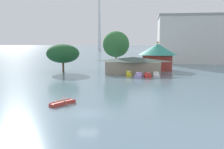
{
  "coord_description": "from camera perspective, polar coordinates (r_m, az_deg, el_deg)",
  "views": [
    {
      "loc": [
        6.82,
        -28.96,
        8.7
      ],
      "look_at": [
        0.77,
        17.63,
        2.67
      ],
      "focal_mm": 39.41,
      "sensor_mm": 36.0,
      "label": 1
    }
  ],
  "objects": [
    {
      "name": "pedal_boat_red",
      "position": [
        63.06,
        8.26,
        -0.25
      ],
      "size": [
        2.08,
        2.58,
        1.56
      ],
      "rotation": [
        0.0,
        0.0,
        -1.36
      ],
      "color": "red",
      "rests_on": "ground"
    },
    {
      "name": "shoreline_tree_mid",
      "position": [
        80.22,
        0.94,
        7.04
      ],
      "size": [
        8.58,
        8.58,
        12.52
      ],
      "color": "brown",
      "rests_on": "ground"
    },
    {
      "name": "shoreline_tree_tall_left",
      "position": [
        74.33,
        -11.31,
        4.78
      ],
      "size": [
        9.66,
        9.66,
        8.38
      ],
      "color": "brown",
      "rests_on": "ground"
    },
    {
      "name": "ground_plane",
      "position": [
        31.0,
        -5.69,
        -9.02
      ],
      "size": [
        2000.0,
        2000.0,
        0.0
      ],
      "primitive_type": "plane",
      "color": "slate"
    },
    {
      "name": "rowboat_with_rower",
      "position": [
        35.83,
        -11.36,
        -6.47
      ],
      "size": [
        3.8,
        3.99,
        1.31
      ],
      "rotation": [
        0.0,
        0.0,
        4.16
      ],
      "color": "#B7382D",
      "rests_on": "ground"
    },
    {
      "name": "pedal_boat_lavender",
      "position": [
        62.93,
        6.22,
        -0.21
      ],
      "size": [
        2.09,
        3.16,
        1.49
      ],
      "rotation": [
        0.0,
        0.0,
        -1.71
      ],
      "color": "#B299D8",
      "rests_on": "ground"
    },
    {
      "name": "background_building_block",
      "position": [
        114.42,
        20.84,
        7.64
      ],
      "size": [
        40.78,
        17.03,
        20.57
      ],
      "color": "silver",
      "rests_on": "ground"
    },
    {
      "name": "pedal_boat_white",
      "position": [
        64.93,
        10.19,
        -0.06
      ],
      "size": [
        1.73,
        2.95,
        1.6
      ],
      "rotation": [
        0.0,
        0.0,
        -1.52
      ],
      "color": "white",
      "rests_on": "ground"
    },
    {
      "name": "pedal_boat_yellow",
      "position": [
        64.72,
        3.91,
        0.08
      ],
      "size": [
        1.69,
        2.48,
        1.57
      ],
      "rotation": [
        0.0,
        0.0,
        -1.41
      ],
      "color": "yellow",
      "rests_on": "ground"
    },
    {
      "name": "boathouse",
      "position": [
        69.2,
        4.91,
        2.18
      ],
      "size": [
        16.29,
        6.49,
        4.86
      ],
      "color": "gray",
      "rests_on": "ground"
    },
    {
      "name": "green_roof_pavilion",
      "position": [
        80.63,
        10.5,
        4.42
      ],
      "size": [
        12.24,
        12.24,
        9.22
      ],
      "color": "#993328",
      "rests_on": "ground"
    }
  ]
}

